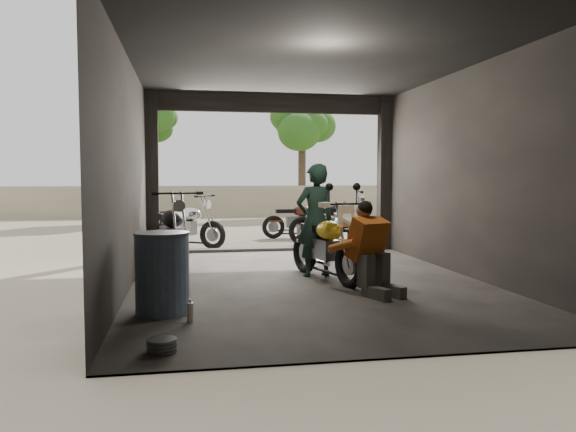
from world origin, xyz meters
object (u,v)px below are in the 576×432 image
object	(u,v)px
outside_bike_c	(335,218)
helmet	(342,222)
outside_bike_a	(185,221)
mechanic	(374,251)
outside_bike_b	(298,217)
main_bike	(325,240)
left_bike	(171,228)
rider	(315,221)
stool	(342,233)
oil_drum	(162,274)
sign_post	(426,162)

from	to	relation	value
outside_bike_c	helmet	size ratio (longest dim) A/B	6.07
outside_bike_c	outside_bike_a	bearing A→B (deg)	95.45
mechanic	outside_bike_b	bearing A→B (deg)	64.30
outside_bike_a	mechanic	world-z (taller)	mechanic
main_bike	left_bike	xyz separation A→B (m)	(-2.30, 1.96, 0.05)
main_bike	left_bike	size ratio (longest dim) A/B	0.94
main_bike	outside_bike_a	bearing A→B (deg)	100.55
left_bike	rider	bearing A→B (deg)	-50.01
stool	oil_drum	xyz separation A→B (m)	(-3.14, -3.83, -0.02)
left_bike	outside_bike_c	bearing A→B (deg)	17.84
helmet	main_bike	bearing A→B (deg)	-127.37
rider	oil_drum	size ratio (longest dim) A/B	1.89
left_bike	outside_bike_b	bearing A→B (deg)	38.16
left_bike	sign_post	distance (m)	5.28
outside_bike_a	sign_post	bearing A→B (deg)	-74.42
sign_post	rider	bearing A→B (deg)	-156.57
outside_bike_a	stool	bearing A→B (deg)	-93.47
outside_bike_a	helmet	bearing A→B (deg)	-92.97
stool	oil_drum	bearing A→B (deg)	-129.35
outside_bike_b	sign_post	xyz separation A→B (m)	(2.04, -3.04, 1.30)
main_bike	oil_drum	bearing A→B (deg)	-158.34
main_bike	outside_bike_b	distance (m)	5.83
rider	mechanic	xyz separation A→B (m)	(0.42, -1.51, -0.28)
mechanic	stool	size ratio (longest dim) A/B	2.13
outside_bike_a	outside_bike_b	distance (m)	3.18
left_bike	outside_bike_a	distance (m)	2.34
oil_drum	outside_bike_c	bearing A→B (deg)	58.62
outside_bike_b	helmet	size ratio (longest dim) A/B	5.33
main_bike	sign_post	bearing A→B (deg)	29.41
mechanic	stool	world-z (taller)	mechanic
helmet	sign_post	size ratio (longest dim) A/B	0.11
outside_bike_b	mechanic	distance (m)	6.99
outside_bike_c	main_bike	bearing A→B (deg)	171.37
mechanic	oil_drum	bearing A→B (deg)	168.66
main_bike	outside_bike_c	distance (m)	4.30
outside_bike_c	stool	world-z (taller)	outside_bike_c
main_bike	outside_bike_b	size ratio (longest dim) A/B	1.13
rider	oil_drum	bearing A→B (deg)	29.01
left_bike	oil_drum	size ratio (longest dim) A/B	2.08
outside_bike_b	oil_drum	distance (m)	8.09
outside_bike_c	rider	world-z (taller)	rider
main_bike	left_bike	bearing A→B (deg)	124.36
outside_bike_b	mechanic	size ratio (longest dim) A/B	1.35
sign_post	main_bike	bearing A→B (deg)	-152.29
main_bike	sign_post	distance (m)	4.10
outside_bike_a	sign_post	xyz separation A→B (m)	(4.84, -1.54, 1.26)
left_bike	rider	world-z (taller)	rider
outside_bike_b	rider	bearing A→B (deg)	169.14
outside_bike_a	mechanic	xyz separation A→B (m)	(2.40, -5.48, 0.01)
outside_bike_c	mechanic	distance (m)	5.39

